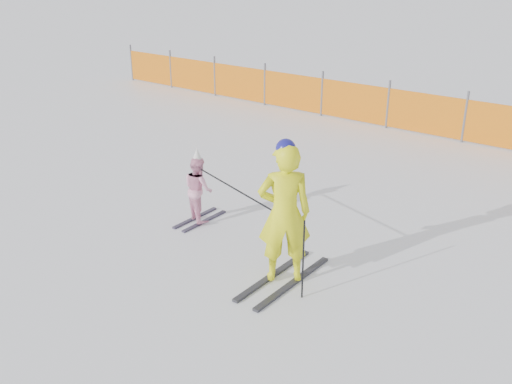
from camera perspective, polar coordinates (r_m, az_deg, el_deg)
ground at (r=8.42m, az=-2.12°, el=-7.34°), size 120.00×120.00×0.00m
adult at (r=7.58m, az=2.86°, el=-2.13°), size 0.85×1.70×2.06m
child at (r=9.57m, az=-5.78°, el=0.37°), size 0.66×1.03×1.30m
ski_poles at (r=8.09m, az=0.15°, el=-2.01°), size 2.60×0.89×1.13m
safety_fence at (r=16.64m, az=4.14°, el=9.94°), size 14.40×0.06×1.25m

